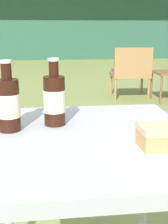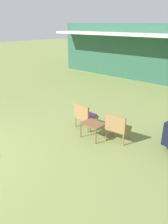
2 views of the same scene
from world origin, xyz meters
The scene contains 4 objects.
cabin_building centered at (-0.73, 11.86, 1.46)m, with size 10.29×5.37×2.91m.
wicker_chair_cushioned centered at (1.14, 3.62, 0.42)m, with size 0.58×0.50×0.76m.
wicker_chair_plain centered at (2.27, 3.60, 0.42)m, with size 0.61×0.53×0.76m.
garden_side_table centered at (1.70, 3.31, 0.39)m, with size 0.57×0.45×0.44m.
Camera 2 is at (5.02, -0.76, 2.90)m, focal length 35.00 mm.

